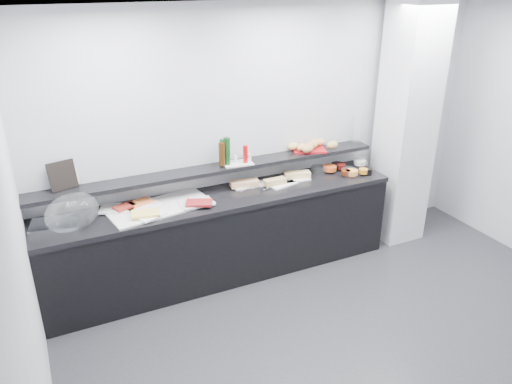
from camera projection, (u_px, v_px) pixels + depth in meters
name	position (u px, v px, depth m)	size (l,w,h in m)	color
ground	(379.00, 355.00, 4.17)	(5.00, 5.00, 0.00)	#2D2D30
back_wall	(272.00, 135.00, 5.27)	(5.00, 0.02, 2.70)	silver
ceiling	(423.00, 14.00, 3.07)	(5.00, 5.00, 0.00)	white
column	(406.00, 126.00, 5.57)	(0.50, 0.50, 2.70)	silver
buffet_cabinet	(224.00, 238.00, 5.12)	(3.60, 0.60, 0.85)	black
counter_top	(222.00, 199.00, 4.94)	(3.62, 0.62, 0.05)	black
wall_shelf	(215.00, 169.00, 4.98)	(3.60, 0.25, 0.04)	black
cloche_base	(55.00, 225.00, 4.34)	(0.40, 0.27, 0.04)	silver
cloche_dome	(72.00, 212.00, 4.32)	(0.49, 0.32, 0.34)	white
linen_runner	(160.00, 207.00, 4.69)	(0.96, 0.45, 0.01)	silver
platter_meat_a	(117.00, 208.00, 4.63)	(0.31, 0.21, 0.01)	silver
food_meat_a	(125.00, 207.00, 4.62)	(0.19, 0.12, 0.02)	maroon
platter_salmon	(141.00, 205.00, 4.70)	(0.32, 0.21, 0.01)	white
food_salmon	(141.00, 202.00, 4.71)	(0.21, 0.13, 0.02)	orange
platter_cheese	(151.00, 215.00, 4.50)	(0.26, 0.17, 0.01)	white
food_cheese	(146.00, 213.00, 4.49)	(0.25, 0.16, 0.02)	#FBE361
platter_meat_b	(196.00, 203.00, 4.73)	(0.32, 0.21, 0.01)	white
food_meat_b	(199.00, 203.00, 4.70)	(0.25, 0.16, 0.02)	maroon
sandwich_plate_left	(250.00, 185.00, 5.17)	(0.35, 0.15, 0.01)	white
sandwich_food_left	(244.00, 183.00, 5.12)	(0.29, 0.11, 0.06)	#E8AD7A
tongs_left	(246.00, 189.00, 5.04)	(0.01, 0.01, 0.16)	#BABCC2
sandwich_plate_mid	(283.00, 185.00, 5.18)	(0.30, 0.13, 0.01)	white
sandwich_food_mid	(275.00, 182.00, 5.16)	(0.23, 0.09, 0.06)	tan
tongs_mid	(269.00, 188.00, 5.07)	(0.01, 0.01, 0.16)	silver
sandwich_plate_right	(294.00, 180.00, 5.30)	(0.34, 0.14, 0.01)	white
sandwich_food_right	(297.00, 175.00, 5.34)	(0.28, 0.11, 0.06)	#E2C476
tongs_right	(292.00, 179.00, 5.30)	(0.01, 0.01, 0.16)	silver
bowl_glass_fruit	(319.00, 170.00, 5.50)	(0.17, 0.17, 0.07)	white
fill_glass_fruit	(330.00, 168.00, 5.50)	(0.15, 0.15, 0.05)	#D6501D
bowl_black_jam	(338.00, 166.00, 5.59)	(0.15, 0.15, 0.07)	black
fill_black_jam	(341.00, 166.00, 5.55)	(0.10, 0.10, 0.05)	#500F0B
bowl_glass_cream	(361.00, 163.00, 5.69)	(0.17, 0.17, 0.07)	silver
fill_glass_cream	(360.00, 162.00, 5.67)	(0.14, 0.14, 0.05)	silver
bowl_red_jam	(351.00, 173.00, 5.40)	(0.12, 0.12, 0.07)	maroon
fill_red_jam	(346.00, 173.00, 5.39)	(0.10, 0.10, 0.05)	#4F1D0B
bowl_glass_salmon	(350.00, 172.00, 5.42)	(0.18, 0.18, 0.07)	silver
fill_glass_salmon	(352.00, 172.00, 5.39)	(0.13, 0.13, 0.05)	#FD983D
bowl_black_fruit	(367.00, 171.00, 5.46)	(0.12, 0.12, 0.07)	black
fill_black_fruit	(363.00, 171.00, 5.42)	(0.10, 0.10, 0.05)	orange
framed_print	(62.00, 175.00, 4.42)	(0.24, 0.02, 0.26)	black
print_art	(66.00, 173.00, 4.47)	(0.20, 0.00, 0.22)	beige
condiment_tray	(238.00, 163.00, 5.05)	(0.30, 0.18, 0.01)	white
bottle_green_a	(223.00, 152.00, 4.96)	(0.06, 0.06, 0.26)	#0F3A17
bottle_brown	(222.00, 154.00, 4.93)	(0.06, 0.06, 0.24)	#3D220B
bottle_green_b	(227.00, 151.00, 4.96)	(0.07, 0.07, 0.28)	#103B13
bottle_hot	(245.00, 154.00, 5.02)	(0.05, 0.05, 0.18)	#A90C0D
shaker_salt	(236.00, 159.00, 5.06)	(0.03, 0.03, 0.07)	white
shaker_pepper	(250.00, 157.00, 5.10)	(0.03, 0.03, 0.07)	white
bread_tray	(309.00, 150.00, 5.43)	(0.35, 0.25, 0.02)	#A11117
bread_roll_nw	(293.00, 146.00, 5.37)	(0.13, 0.09, 0.08)	gold
bread_roll_n	(315.00, 143.00, 5.47)	(0.15, 0.09, 0.08)	tan
bread_roll_ne	(320.00, 142.00, 5.50)	(0.12, 0.08, 0.08)	#D88F52
bread_roll_s	(308.00, 149.00, 5.30)	(0.14, 0.09, 0.08)	#B68145
bread_roll_se	(332.00, 145.00, 5.42)	(0.15, 0.10, 0.08)	#B79345
bread_roll_midw	(302.00, 147.00, 5.34)	(0.14, 0.09, 0.08)	tan
bread_roll_mide	(311.00, 145.00, 5.40)	(0.15, 0.09, 0.08)	#B37C44
carafe	(357.00, 131.00, 5.59)	(0.11, 0.11, 0.30)	white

